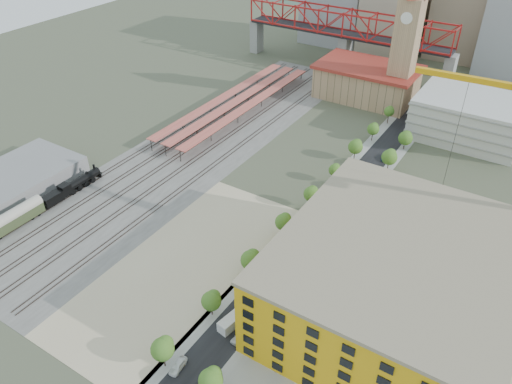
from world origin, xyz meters
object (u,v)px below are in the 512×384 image
Objects in this scene: locomotive at (74,186)px; car_0 at (178,366)px; site_trailer_a at (237,317)px; site_trailer_b at (251,301)px; clock_tower at (408,31)px; construction_building at (396,282)px; site_trailer_c at (299,245)px; coach at (12,219)px; site_trailer_d at (322,218)px.

locomotive is 4.58× the size of car_0.
site_trailer_a is 5.48m from site_trailer_b.
clock_tower is 107.36m from construction_building.
clock_tower reaches higher than site_trailer_b.
site_trailer_c is 42.28m from car_0.
construction_building is at bearing 14.58° from coach.
site_trailer_a is 39.85m from site_trailer_d.
site_trailer_a is 1.00× the size of site_trailer_b.
site_trailer_a is at bearing -101.99° from site_trailer_c.
clock_tower is 5.65× the size of site_trailer_d.
site_trailer_b is (8.00, -113.26, -27.43)m from clock_tower.
construction_building is at bearing -39.16° from site_trailer_d.
site_trailer_c reaches higher than site_trailer_d.
clock_tower is at bearing 82.99° from site_trailer_c.
clock_tower reaches higher than locomotive.
locomotive reaches higher than site_trailer_d.
car_0 is at bearing -9.19° from coach.
locomotive is 1.20× the size of coach.
clock_tower is 83.91m from site_trailer_d.
site_trailer_d is (0.00, 34.37, -0.01)m from site_trailer_b.
car_0 is at bearing -91.18° from site_trailer_a.
site_trailer_c is at bearing -90.10° from site_trailer_d.
car_0 is at bearing -25.49° from locomotive.
site_trailer_d is (66.00, 45.03, -1.65)m from coach.
car_0 is (-3.00, -42.17, -0.55)m from site_trailer_c.
site_trailer_b is 1.01× the size of site_trailer_d.
site_trailer_b is (-26.00, -13.27, -8.14)m from construction_building.
construction_building is at bearing 2.54° from locomotive.
site_trailer_d is at bearing -84.21° from clock_tower.
locomotive is 66.64m from site_trailer_b.
clock_tower is 122.14m from site_trailer_a.
construction_building is 2.42× the size of locomotive.
construction_building is at bearing 7.31° from site_trailer_b.
locomotive is at bearing 178.43° from site_trailer_c.
site_trailer_b is at bearing 99.87° from site_trailer_a.
site_trailer_a is at bearing -109.73° from site_trailer_b.
clock_tower is 2.98× the size of coach.
site_trailer_b is 2.03× the size of car_0.
locomotive reaches higher than car_0.
site_trailer_d is at bearing 79.84° from car_0.
site_trailer_b is (66.00, -9.19, -0.68)m from locomotive.
site_trailer_a is at bearing 4.48° from coach.
site_trailer_c is 13.04m from site_trailer_d.
site_trailer_d reaches higher than car_0.
construction_building is 33.07m from site_trailer_a.
site_trailer_c is at bearing -85.03° from clock_tower.
site_trailer_d is at bearing 99.87° from site_trailer_a.
locomotive is 19.87m from coach.
site_trailer_b is at bearing -101.99° from site_trailer_c.
locomotive is at bearing 147.46° from car_0.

